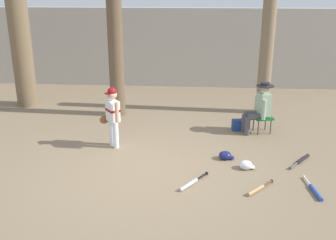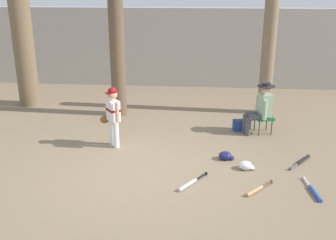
{
  "view_description": "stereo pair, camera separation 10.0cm",
  "coord_description": "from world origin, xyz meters",
  "px_view_note": "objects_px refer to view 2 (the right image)",
  "views": [
    {
      "loc": [
        0.89,
        -6.63,
        3.34
      ],
      "look_at": [
        0.33,
        0.76,
        0.75
      ],
      "focal_mm": 42.32,
      "sensor_mm": 36.0,
      "label": 1
    },
    {
      "loc": [
        0.99,
        -6.62,
        3.34
      ],
      "look_at": [
        0.33,
        0.76,
        0.75
      ],
      "focal_mm": 42.32,
      "sensor_mm": 36.0,
      "label": 2
    }
  ],
  "objects_px": {
    "young_ballplayer": "(113,113)",
    "tree_far_left": "(20,16)",
    "tree_behind_spectator": "(269,42)",
    "bat_wood_tan": "(257,190)",
    "bat_black_composite": "(302,161)",
    "batting_helmet_navy": "(225,156)",
    "tree_near_player": "(116,27)",
    "handbag_beside_stool": "(240,125)",
    "batting_helmet_white": "(246,165)",
    "bat_blue_youth": "(314,191)",
    "bat_aluminum_silver": "(190,184)",
    "seated_spectator": "(260,107)",
    "folding_stool": "(264,118)"
  },
  "relations": [
    {
      "from": "young_ballplayer",
      "to": "tree_far_left",
      "type": "bearing_deg",
      "value": 137.65
    },
    {
      "from": "tree_far_left",
      "to": "batting_helmet_white",
      "type": "height_order",
      "value": "tree_far_left"
    },
    {
      "from": "tree_behind_spectator",
      "to": "tree_far_left",
      "type": "bearing_deg",
      "value": 178.48
    },
    {
      "from": "bat_black_composite",
      "to": "batting_helmet_navy",
      "type": "bearing_deg",
      "value": 179.83
    },
    {
      "from": "bat_aluminum_silver",
      "to": "tree_near_player",
      "type": "bearing_deg",
      "value": 118.11
    },
    {
      "from": "bat_blue_youth",
      "to": "seated_spectator",
      "type": "bearing_deg",
      "value": 101.56
    },
    {
      "from": "tree_behind_spectator",
      "to": "folding_stool",
      "type": "xyz_separation_m",
      "value": [
        -0.23,
        -1.55,
        -1.53
      ]
    },
    {
      "from": "tree_behind_spectator",
      "to": "bat_wood_tan",
      "type": "xyz_separation_m",
      "value": [
        -0.7,
        -4.37,
        -1.86
      ]
    },
    {
      "from": "tree_behind_spectator",
      "to": "batting_helmet_white",
      "type": "bearing_deg",
      "value": -102.95
    },
    {
      "from": "tree_behind_spectator",
      "to": "batting_helmet_white",
      "type": "distance_m",
      "value": 4.05
    },
    {
      "from": "bat_black_composite",
      "to": "bat_blue_youth",
      "type": "distance_m",
      "value": 1.23
    },
    {
      "from": "handbag_beside_stool",
      "to": "batting_helmet_white",
      "type": "bearing_deg",
      "value": -91.92
    },
    {
      "from": "tree_behind_spectator",
      "to": "bat_blue_youth",
      "type": "distance_m",
      "value": 4.73
    },
    {
      "from": "handbag_beside_stool",
      "to": "tree_far_left",
      "type": "xyz_separation_m",
      "value": [
        -5.86,
        1.62,
        2.35
      ]
    },
    {
      "from": "seated_spectator",
      "to": "batting_helmet_white",
      "type": "distance_m",
      "value": 2.09
    },
    {
      "from": "young_ballplayer",
      "to": "folding_stool",
      "type": "distance_m",
      "value": 3.49
    },
    {
      "from": "tree_near_player",
      "to": "tree_far_left",
      "type": "height_order",
      "value": "tree_far_left"
    },
    {
      "from": "tree_behind_spectator",
      "to": "bat_wood_tan",
      "type": "distance_m",
      "value": 4.8
    },
    {
      "from": "seated_spectator",
      "to": "tree_far_left",
      "type": "bearing_deg",
      "value": 164.42
    },
    {
      "from": "tree_behind_spectator",
      "to": "tree_near_player",
      "type": "bearing_deg",
      "value": -172.75
    },
    {
      "from": "young_ballplayer",
      "to": "bat_black_composite",
      "type": "height_order",
      "value": "young_ballplayer"
    },
    {
      "from": "folding_stool",
      "to": "batting_helmet_white",
      "type": "height_order",
      "value": "folding_stool"
    },
    {
      "from": "seated_spectator",
      "to": "young_ballplayer",
      "type": "bearing_deg",
      "value": -161.75
    },
    {
      "from": "tree_behind_spectator",
      "to": "bat_aluminum_silver",
      "type": "bearing_deg",
      "value": -113.36
    },
    {
      "from": "handbag_beside_stool",
      "to": "bat_blue_youth",
      "type": "xyz_separation_m",
      "value": [
        0.98,
        -2.9,
        -0.1
      ]
    },
    {
      "from": "batting_helmet_white",
      "to": "handbag_beside_stool",
      "type": "bearing_deg",
      "value": 88.08
    },
    {
      "from": "tree_near_player",
      "to": "seated_spectator",
      "type": "distance_m",
      "value": 4.03
    },
    {
      "from": "tree_behind_spectator",
      "to": "seated_spectator",
      "type": "distance_m",
      "value": 2.04
    },
    {
      "from": "seated_spectator",
      "to": "bat_wood_tan",
      "type": "relative_size",
      "value": 2.12
    },
    {
      "from": "batting_helmet_navy",
      "to": "tree_behind_spectator",
      "type": "bearing_deg",
      "value": 69.38
    },
    {
      "from": "tree_behind_spectator",
      "to": "bat_blue_youth",
      "type": "relative_size",
      "value": 5.3
    },
    {
      "from": "tree_far_left",
      "to": "bat_blue_youth",
      "type": "distance_m",
      "value": 8.55
    },
    {
      "from": "young_ballplayer",
      "to": "seated_spectator",
      "type": "distance_m",
      "value": 3.37
    },
    {
      "from": "tree_near_player",
      "to": "bat_aluminum_silver",
      "type": "bearing_deg",
      "value": -61.89
    },
    {
      "from": "tree_near_player",
      "to": "bat_blue_youth",
      "type": "height_order",
      "value": "tree_near_player"
    },
    {
      "from": "handbag_beside_stool",
      "to": "bat_wood_tan",
      "type": "xyz_separation_m",
      "value": [
        0.04,
        -2.92,
        -0.1
      ]
    },
    {
      "from": "tree_behind_spectator",
      "to": "handbag_beside_stool",
      "type": "distance_m",
      "value": 2.4
    },
    {
      "from": "bat_blue_youth",
      "to": "bat_aluminum_silver",
      "type": "xyz_separation_m",
      "value": [
        -2.07,
        0.09,
        0.0
      ]
    },
    {
      "from": "batting_helmet_white",
      "to": "batting_helmet_navy",
      "type": "bearing_deg",
      "value": 131.48
    },
    {
      "from": "bat_black_composite",
      "to": "handbag_beside_stool",
      "type": "bearing_deg",
      "value": 122.34
    },
    {
      "from": "young_ballplayer",
      "to": "tree_far_left",
      "type": "relative_size",
      "value": 0.22
    },
    {
      "from": "tree_far_left",
      "to": "bat_blue_youth",
      "type": "height_order",
      "value": "tree_far_left"
    },
    {
      "from": "tree_near_player",
      "to": "handbag_beside_stool",
      "type": "relative_size",
      "value": 14.97
    },
    {
      "from": "seated_spectator",
      "to": "tree_far_left",
      "type": "height_order",
      "value": "tree_far_left"
    },
    {
      "from": "young_ballplayer",
      "to": "seated_spectator",
      "type": "xyz_separation_m",
      "value": [
        3.2,
        1.05,
        -0.1
      ]
    },
    {
      "from": "tree_behind_spectator",
      "to": "batting_helmet_white",
      "type": "xyz_separation_m",
      "value": [
        -0.81,
        -3.52,
        -1.82
      ]
    },
    {
      "from": "bat_black_composite",
      "to": "bat_aluminum_silver",
      "type": "distance_m",
      "value": 2.43
    },
    {
      "from": "folding_stool",
      "to": "batting_helmet_navy",
      "type": "height_order",
      "value": "folding_stool"
    },
    {
      "from": "handbag_beside_stool",
      "to": "bat_black_composite",
      "type": "distance_m",
      "value": 1.99
    },
    {
      "from": "young_ballplayer",
      "to": "bat_blue_youth",
      "type": "height_order",
      "value": "young_ballplayer"
    }
  ]
}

